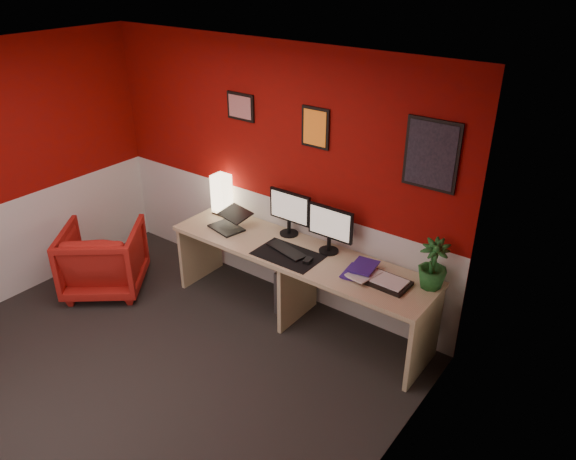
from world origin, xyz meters
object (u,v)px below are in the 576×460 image
object	(u,v)px
shoji_lamp	(222,195)
pc_tower	(293,284)
potted_plant	(433,264)
armchair	(104,259)
monitor_left	(289,207)
desk	(298,286)
zen_tray	(388,283)
monitor_right	(330,223)
laptop	(226,219)

from	to	relation	value
shoji_lamp	pc_tower	distance (m)	1.17
potted_plant	armchair	distance (m)	3.29
shoji_lamp	armchair	xyz separation A→B (m)	(-0.79, -0.96, -0.58)
shoji_lamp	monitor_left	bearing A→B (deg)	1.99
monitor_left	pc_tower	distance (m)	0.80
potted_plant	desk	bearing A→B (deg)	-171.36
pc_tower	shoji_lamp	bearing A→B (deg)	164.32
desk	zen_tray	distance (m)	0.98
monitor_left	potted_plant	distance (m)	1.47
monitor_right	desk	bearing A→B (deg)	-140.59
desk	shoji_lamp	bearing A→B (deg)	169.56
monitor_right	zen_tray	size ratio (longest dim) A/B	1.66
desk	shoji_lamp	xyz separation A→B (m)	(-1.11, 0.21, 0.56)
monitor_right	potted_plant	bearing A→B (deg)	0.32
pc_tower	potted_plant	bearing A→B (deg)	-12.62
shoji_lamp	monitor_right	world-z (taller)	monitor_right
potted_plant	laptop	bearing A→B (deg)	-173.71
desk	zen_tray	xyz separation A→B (m)	(0.90, 0.01, 0.38)
laptop	monitor_right	xyz separation A→B (m)	(1.05, 0.22, 0.18)
shoji_lamp	pc_tower	size ratio (longest dim) A/B	0.89
monitor_left	zen_tray	bearing A→B (deg)	-10.98
zen_tray	pc_tower	size ratio (longest dim) A/B	0.78
shoji_lamp	armchair	size ratio (longest dim) A/B	0.51
shoji_lamp	laptop	size ratio (longest dim) A/B	1.21
monitor_left	monitor_right	xyz separation A→B (m)	(0.49, -0.06, 0.00)
monitor_right	potted_plant	distance (m)	0.98
shoji_lamp	pc_tower	bearing A→B (deg)	-2.42
pc_tower	armchair	world-z (taller)	armchair
desk	pc_tower	world-z (taller)	desk
desk	shoji_lamp	distance (m)	1.27
laptop	monitor_right	size ratio (longest dim) A/B	0.57
laptop	zen_tray	size ratio (longest dim) A/B	0.94
shoji_lamp	zen_tray	xyz separation A→B (m)	(2.01, -0.20, -0.18)
desk	pc_tower	xyz separation A→B (m)	(-0.18, 0.17, -0.14)
laptop	monitor_right	world-z (taller)	monitor_right
laptop	potted_plant	xyz separation A→B (m)	(2.03, 0.22, 0.10)
laptop	monitor_left	world-z (taller)	monitor_left
zen_tray	potted_plant	bearing A→B (deg)	30.79
desk	armchair	size ratio (longest dim) A/B	3.35
zen_tray	armchair	xyz separation A→B (m)	(-2.81, -0.76, -0.39)
pc_tower	zen_tray	bearing A→B (deg)	-21.68
potted_plant	armchair	size ratio (longest dim) A/B	0.54
potted_plant	pc_tower	xyz separation A→B (m)	(-1.38, -0.02, -0.72)
laptop	zen_tray	xyz separation A→B (m)	(1.74, 0.05, -0.09)
shoji_lamp	potted_plant	bearing A→B (deg)	-0.59
laptop	monitor_left	size ratio (longest dim) A/B	0.57
potted_plant	pc_tower	world-z (taller)	potted_plant
monitor_right	zen_tray	xyz separation A→B (m)	(0.69, -0.17, -0.28)
desk	potted_plant	size ratio (longest dim) A/B	6.17
pc_tower	desk	bearing A→B (deg)	-55.47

